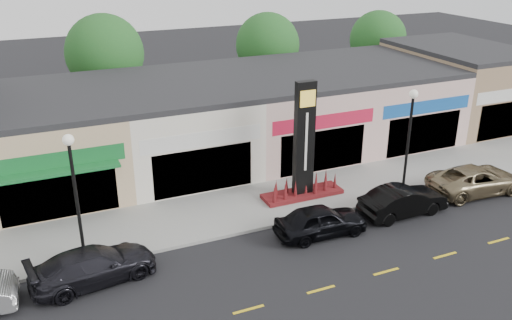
% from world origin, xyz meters
% --- Properties ---
extents(ground, '(120.00, 120.00, 0.00)m').
position_xyz_m(ground, '(0.00, 0.00, 0.00)').
color(ground, black).
rests_on(ground, ground).
extents(sidewalk, '(52.00, 4.30, 0.15)m').
position_xyz_m(sidewalk, '(0.00, 4.35, 0.07)').
color(sidewalk, gray).
rests_on(sidewalk, ground).
extents(curb, '(52.00, 0.20, 0.15)m').
position_xyz_m(curb, '(0.00, 2.10, 0.07)').
color(curb, gray).
rests_on(curb, ground).
extents(shop_beige, '(7.00, 10.85, 4.80)m').
position_xyz_m(shop_beige, '(-8.50, 11.46, 2.40)').
color(shop_beige, tan).
rests_on(shop_beige, ground).
extents(shop_cream, '(7.00, 10.01, 4.80)m').
position_xyz_m(shop_cream, '(-1.50, 11.47, 2.40)').
color(shop_cream, silver).
rests_on(shop_cream, ground).
extents(shop_pink_w, '(7.00, 10.01, 4.80)m').
position_xyz_m(shop_pink_w, '(5.50, 11.47, 2.40)').
color(shop_pink_w, beige).
rests_on(shop_pink_w, ground).
extents(shop_pink_e, '(7.00, 10.01, 4.80)m').
position_xyz_m(shop_pink_e, '(12.50, 11.47, 2.40)').
color(shop_pink_e, beige).
rests_on(shop_pink_e, ground).
extents(shop_tan, '(7.00, 10.01, 5.30)m').
position_xyz_m(shop_tan, '(19.50, 11.48, 2.65)').
color(shop_tan, '#976E57').
rests_on(shop_tan, ground).
extents(tree_rear_west, '(5.20, 5.20, 7.83)m').
position_xyz_m(tree_rear_west, '(-4.00, 19.50, 5.22)').
color(tree_rear_west, '#382619').
rests_on(tree_rear_west, ground).
extents(tree_rear_mid, '(4.80, 4.80, 7.29)m').
position_xyz_m(tree_rear_mid, '(8.00, 19.50, 4.88)').
color(tree_rear_mid, '#382619').
rests_on(tree_rear_mid, ground).
extents(tree_rear_east, '(4.60, 4.60, 6.94)m').
position_xyz_m(tree_rear_east, '(18.00, 19.50, 4.63)').
color(tree_rear_east, '#382619').
rests_on(tree_rear_east, ground).
extents(lamp_west_near, '(0.44, 0.44, 5.47)m').
position_xyz_m(lamp_west_near, '(-8.00, 2.50, 3.48)').
color(lamp_west_near, black).
rests_on(lamp_west_near, sidewalk).
extents(lamp_east_near, '(0.44, 0.44, 5.47)m').
position_xyz_m(lamp_east_near, '(8.00, 2.50, 3.48)').
color(lamp_east_near, black).
rests_on(lamp_east_near, sidewalk).
extents(pylon_sign, '(4.20, 1.30, 6.00)m').
position_xyz_m(pylon_sign, '(3.00, 4.20, 2.27)').
color(pylon_sign, '#540E1C').
rests_on(pylon_sign, sidewalk).
extents(car_dark_sedan, '(2.70, 5.09, 1.40)m').
position_xyz_m(car_dark_sedan, '(-7.81, 0.99, 0.70)').
color(car_dark_sedan, black).
rests_on(car_dark_sedan, ground).
extents(car_black_sedan, '(1.83, 4.26, 1.43)m').
position_xyz_m(car_black_sedan, '(2.02, 0.60, 0.72)').
color(car_black_sedan, black).
rests_on(car_black_sedan, ground).
extents(car_black_conv, '(1.63, 4.41, 1.44)m').
position_xyz_m(car_black_conv, '(6.61, 0.72, 0.72)').
color(car_black_conv, black).
rests_on(car_black_conv, ground).
extents(car_gold_suv, '(2.71, 5.28, 1.43)m').
position_xyz_m(car_gold_suv, '(11.66, 1.23, 0.71)').
color(car_gold_suv, '#847454').
rests_on(car_gold_suv, ground).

